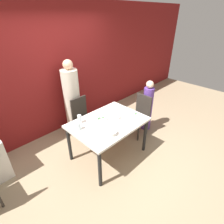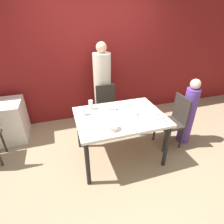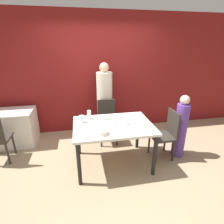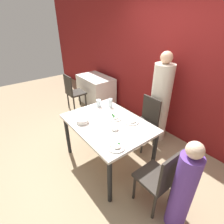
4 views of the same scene
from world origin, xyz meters
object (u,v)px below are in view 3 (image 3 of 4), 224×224
chair_adult_spot (107,120)px  chair_child_spot (166,133)px  plate_rice_adult (121,116)px  person_adult (105,103)px  person_child (181,129)px  bowl_curry (102,132)px  glass_water_tall (82,119)px

chair_adult_spot → chair_child_spot: bearing=-39.7°
chair_adult_spot → plate_rice_adult: chair_adult_spot is taller
chair_adult_spot → plate_rice_adult: (0.17, -0.53, 0.29)m
person_adult → person_child: (1.24, -1.14, -0.20)m
bowl_curry → person_adult: bearing=80.0°
person_adult → person_child: bearing=-42.6°
glass_water_tall → plate_rice_adult: bearing=8.0°
glass_water_tall → person_adult: bearing=61.1°
chair_child_spot → glass_water_tall: bearing=-96.1°
person_child → glass_water_tall: (-1.78, 0.16, 0.27)m
plate_rice_adult → glass_water_tall: (-0.71, -0.10, 0.05)m
chair_adult_spot → plate_rice_adult: 0.63m
person_adult → glass_water_tall: (-0.54, -0.98, 0.07)m
person_child → bowl_curry: 1.55m
chair_adult_spot → person_child: bearing=-32.7°
person_adult → chair_adult_spot: bearing=-90.0°
person_adult → plate_rice_adult: size_ratio=7.15×
person_adult → plate_rice_adult: (0.17, -0.88, 0.02)m
chair_child_spot → plate_rice_adult: (-0.78, 0.26, 0.29)m
glass_water_tall → person_child: bearing=-5.1°
chair_adult_spot → person_adult: person_adult is taller
chair_child_spot → person_child: 0.29m
chair_adult_spot → bowl_curry: bearing=-103.0°
chair_child_spot → plate_rice_adult: size_ratio=3.96×
person_child → glass_water_tall: size_ratio=9.74×
person_adult → chair_child_spot: bearing=-50.0°
chair_child_spot → glass_water_tall: 1.54m
chair_adult_spot → glass_water_tall: bearing=-130.3°
person_adult → bowl_curry: person_adult is taller
chair_adult_spot → plate_rice_adult: size_ratio=3.96×
bowl_curry → plate_rice_adult: bowl_curry is taller
person_adult → glass_water_tall: size_ratio=13.51×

